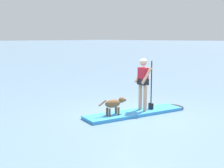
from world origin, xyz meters
name	(u,v)px	position (x,y,z in m)	size (l,w,h in m)	color
ground_plane	(134,114)	(0.00, 0.00, 0.00)	(400.00, 400.00, 0.00)	slate
paddleboard	(140,112)	(0.22, -0.06, 0.05)	(3.81, 1.78, 0.10)	#338CD8
person_paddler	(143,81)	(0.33, -0.09, 1.09)	(0.67, 0.57, 1.70)	tan
dog	(114,104)	(-0.75, 0.21, 0.45)	(0.98, 0.38, 0.53)	brown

